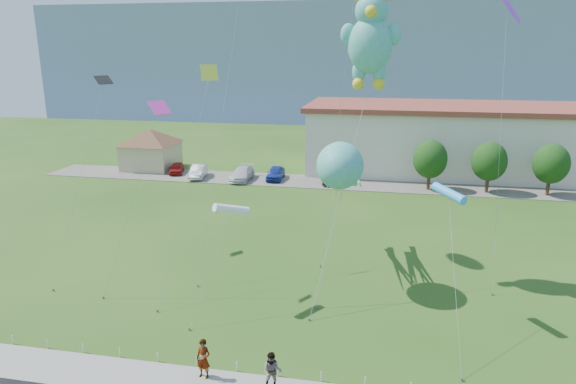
{
  "coord_description": "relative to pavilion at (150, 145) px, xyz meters",
  "views": [
    {
      "loc": [
        5.42,
        -21.51,
        14.65
      ],
      "look_at": [
        -0.37,
        8.0,
        6.29
      ],
      "focal_mm": 32.0,
      "sensor_mm": 36.0,
      "label": 1
    }
  ],
  "objects": [
    {
      "name": "small_kite_purple",
      "position": [
        36.25,
        -24.12,
        14.04
      ],
      "size": [
        1.8,
        5.52,
        18.16
      ],
      "color": "purple",
      "rests_on": "ground"
    },
    {
      "name": "small_kite_white",
      "position": [
        20.87,
        -32.79,
        2.81
      ],
      "size": [
        1.76,
        4.69,
        6.3
      ],
      "color": "white",
      "rests_on": "ground"
    },
    {
      "name": "small_kite_yellow",
      "position": [
        17.54,
        -27.51,
        8.48
      ],
      "size": [
        1.48,
        8.99,
        13.64
      ],
      "color": "#E5EE38",
      "rests_on": "ground"
    },
    {
      "name": "small_kite_black",
      "position": [
        8.98,
        -25.88,
        7.92
      ],
      "size": [
        1.29,
        9.41,
        12.97
      ],
      "color": "black",
      "rests_on": "ground"
    },
    {
      "name": "hill_ridge",
      "position": [
        24.0,
        82.0,
        9.48
      ],
      "size": [
        160.0,
        50.0,
        25.0
      ],
      "primitive_type": "cube",
      "color": "#728F9E",
      "rests_on": "ground"
    },
    {
      "name": "tree_near",
      "position": [
        34.0,
        -4.0,
        0.36
      ],
      "size": [
        3.6,
        3.6,
        5.47
      ],
      "color": "#3F2B19",
      "rests_on": "ground"
    },
    {
      "name": "tree_far",
      "position": [
        46.0,
        -4.0,
        0.36
      ],
      "size": [
        3.6,
        3.6,
        5.47
      ],
      "color": "#3F2B19",
      "rests_on": "ground"
    },
    {
      "name": "teddy_bear_kite",
      "position": [
        28.07,
        -26.29,
        12.34
      ],
      "size": [
        4.35,
        8.98,
        18.16
      ],
      "color": "teal",
      "rests_on": "ground"
    },
    {
      "name": "small_kite_pink",
      "position": [
        15.7,
        -31.26,
        7.05
      ],
      "size": [
        3.86,
        3.58,
        11.77
      ],
      "color": "#E332A9",
      "rests_on": "ground"
    },
    {
      "name": "rope_fence",
      "position": [
        24.0,
        -39.3,
        -2.77
      ],
      "size": [
        26.05,
        0.05,
        0.5
      ],
      "color": "white",
      "rests_on": "ground"
    },
    {
      "name": "parked_car_white",
      "position": [
        13.08,
        -3.79,
        -2.23
      ],
      "size": [
        2.11,
        5.09,
        1.47
      ],
      "primitive_type": "imported",
      "rotation": [
        0.0,
        0.0,
        0.01
      ],
      "color": "silver",
      "rests_on": "parking_strip"
    },
    {
      "name": "pedestrian_left",
      "position": [
        21.69,
        -40.14,
        -1.97
      ],
      "size": [
        0.76,
        0.57,
        1.9
      ],
      "primitive_type": "imported",
      "rotation": [
        0.0,
        0.0,
        -0.17
      ],
      "color": "gray",
      "rests_on": "sidewalk"
    },
    {
      "name": "pavilion",
      "position": [
        0.0,
        0.0,
        0.0
      ],
      "size": [
        9.2,
        9.2,
        5.0
      ],
      "color": "tan",
      "rests_on": "ground"
    },
    {
      "name": "ground",
      "position": [
        24.0,
        -38.0,
        -3.02
      ],
      "size": [
        160.0,
        160.0,
        0.0
      ],
      "primitive_type": "plane",
      "color": "#234914",
      "rests_on": "ground"
    },
    {
      "name": "octopus_kite",
      "position": [
        26.68,
        -27.98,
        4.17
      ],
      "size": [
        2.86,
        9.98,
        9.32
      ],
      "color": "teal",
      "rests_on": "ground"
    },
    {
      "name": "warehouse",
      "position": [
        50.0,
        6.0,
        1.1
      ],
      "size": [
        61.0,
        15.0,
        8.2
      ],
      "color": "beige",
      "rests_on": "ground"
    },
    {
      "name": "parked_car_blue",
      "position": [
        16.82,
        -2.79,
        -2.22
      ],
      "size": [
        1.91,
        4.43,
        1.49
      ],
      "primitive_type": "imported",
      "rotation": [
        0.0,
        0.0,
        0.03
      ],
      "color": "navy",
      "rests_on": "parking_strip"
    },
    {
      "name": "parking_strip",
      "position": [
        24.0,
        -3.0,
        -2.99
      ],
      "size": [
        70.0,
        6.0,
        0.06
      ],
      "primitive_type": "cube",
      "color": "#59544C",
      "rests_on": "ground"
    },
    {
      "name": "parked_car_red",
      "position": [
        4.3,
        -2.15,
        -2.32
      ],
      "size": [
        2.5,
        4.05,
        1.29
      ],
      "primitive_type": "imported",
      "rotation": [
        0.0,
        0.0,
        0.28
      ],
      "color": "#A11613",
      "rests_on": "parking_strip"
    },
    {
      "name": "parked_car_silver",
      "position": [
        7.67,
        -3.73,
        -2.23
      ],
      "size": [
        2.24,
        4.64,
        1.46
      ],
      "primitive_type": "imported",
      "rotation": [
        0.0,
        0.0,
        0.16
      ],
      "color": "silver",
      "rests_on": "parking_strip"
    },
    {
      "name": "small_kite_cyan",
      "position": [
        32.81,
        -31.99,
        4.16
      ],
      "size": [
        0.84,
        7.28,
        7.68
      ],
      "color": "#36A5F5",
      "rests_on": "ground"
    },
    {
      "name": "pedestrian_right",
      "position": [
        24.96,
        -40.39,
        -2.03
      ],
      "size": [
        0.88,
        0.69,
        1.79
      ],
      "primitive_type": "imported",
      "rotation": [
        0.0,
        0.0,
        0.02
      ],
      "color": "gray",
      "rests_on": "sidewalk"
    },
    {
      "name": "parked_car_black",
      "position": [
        23.44,
        -3.51,
        -2.32
      ],
      "size": [
        1.62,
        4.01,
        1.3
      ],
      "primitive_type": "imported",
      "rotation": [
        0.0,
        0.0,
        -0.06
      ],
      "color": "black",
      "rests_on": "parking_strip"
    },
    {
      "name": "tree_mid",
      "position": [
        40.0,
        -4.0,
        0.36
      ],
      "size": [
        3.6,
        3.6,
        5.47
      ],
      "color": "#3F2B19",
      "rests_on": "ground"
    }
  ]
}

